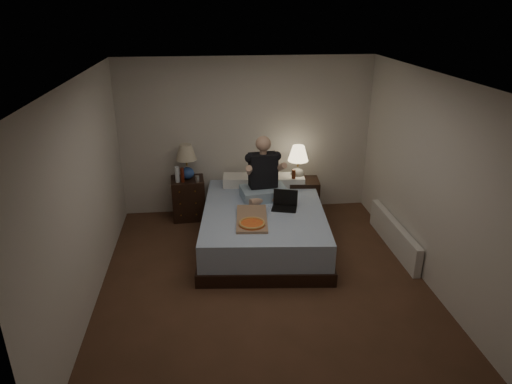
{
  "coord_description": "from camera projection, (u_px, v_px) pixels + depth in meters",
  "views": [
    {
      "loc": [
        -0.64,
        -4.78,
        3.22
      ],
      "look_at": [
        0.0,
        0.9,
        0.85
      ],
      "focal_mm": 32.0,
      "sensor_mm": 36.0,
      "label": 1
    }
  ],
  "objects": [
    {
      "name": "wall_back",
      "position": [
        246.0,
        137.0,
        7.27
      ],
      "size": [
        4.0,
        0.0,
        2.5
      ],
      "primitive_type": "cube",
      "rotation": [
        1.57,
        0.0,
        0.0
      ],
      "color": "beige",
      "rests_on": "ground"
    },
    {
      "name": "beer_bottle_right",
      "position": [
        294.0,
        177.0,
        7.06
      ],
      "size": [
        0.06,
        0.06,
        0.23
      ],
      "primitive_type": "cylinder",
      "color": "#5B220D",
      "rests_on": "nightstand_right"
    },
    {
      "name": "floor",
      "position": [
        264.0,
        282.0,
        5.69
      ],
      "size": [
        4.0,
        4.5,
        0.0
      ],
      "primitive_type": "cube",
      "color": "brown",
      "rests_on": "ground"
    },
    {
      "name": "bed",
      "position": [
        263.0,
        226.0,
        6.51
      ],
      "size": [
        1.88,
        2.38,
        0.56
      ],
      "primitive_type": "cube",
      "rotation": [
        0.0,
        0.0,
        -0.1
      ],
      "color": "#6187C2",
      "rests_on": "floor"
    },
    {
      "name": "lamp_right",
      "position": [
        298.0,
        163.0,
        7.16
      ],
      "size": [
        0.39,
        0.39,
        0.56
      ],
      "primitive_type": null,
      "rotation": [
        0.0,
        0.0,
        -0.25
      ],
      "color": "gray",
      "rests_on": "nightstand_right"
    },
    {
      "name": "pizza_box",
      "position": [
        252.0,
        224.0,
        5.85
      ],
      "size": [
        0.47,
        0.79,
        0.08
      ],
      "primitive_type": null,
      "rotation": [
        0.0,
        0.0,
        -0.09
      ],
      "color": "tan",
      "rests_on": "bed"
    },
    {
      "name": "soda_can",
      "position": [
        197.0,
        179.0,
        7.04
      ],
      "size": [
        0.07,
        0.07,
        0.1
      ],
      "primitive_type": "cylinder",
      "color": "#B1B2AC",
      "rests_on": "nightstand_left"
    },
    {
      "name": "ceiling",
      "position": [
        266.0,
        78.0,
        4.73
      ],
      "size": [
        4.0,
        4.5,
        0.0
      ],
      "primitive_type": "cube",
      "rotation": [
        3.14,
        0.0,
        0.0
      ],
      "color": "white",
      "rests_on": "ground"
    },
    {
      "name": "wall_front",
      "position": [
        307.0,
        312.0,
        3.14
      ],
      "size": [
        4.0,
        0.0,
        2.5
      ],
      "primitive_type": "cube",
      "rotation": [
        -1.57,
        0.0,
        0.0
      ],
      "color": "beige",
      "rests_on": "ground"
    },
    {
      "name": "person",
      "position": [
        264.0,
        168.0,
        6.56
      ],
      "size": [
        0.72,
        0.6,
        0.93
      ],
      "primitive_type": null,
      "rotation": [
        0.0,
        0.0,
        0.12
      ],
      "color": "black",
      "rests_on": "bed"
    },
    {
      "name": "lamp_left",
      "position": [
        187.0,
        162.0,
        7.08
      ],
      "size": [
        0.35,
        0.35,
        0.56
      ],
      "primitive_type": null,
      "rotation": [
        0.0,
        0.0,
        -0.1
      ],
      "color": "#274792",
      "rests_on": "nightstand_left"
    },
    {
      "name": "beer_bottle_left",
      "position": [
        182.0,
        175.0,
        7.02
      ],
      "size": [
        0.06,
        0.06,
        0.23
      ],
      "primitive_type": "cylinder",
      "color": "#51180B",
      "rests_on": "nightstand_left"
    },
    {
      "name": "nightstand_left",
      "position": [
        188.0,
        198.0,
        7.3
      ],
      "size": [
        0.53,
        0.48,
        0.66
      ],
      "primitive_type": "cube",
      "rotation": [
        0.0,
        0.0,
        0.06
      ],
      "color": "black",
      "rests_on": "floor"
    },
    {
      "name": "wall_right",
      "position": [
        432.0,
        183.0,
        5.41
      ],
      "size": [
        0.0,
        4.5,
        2.5
      ],
      "primitive_type": "cube",
      "rotation": [
        1.57,
        0.0,
        -1.57
      ],
      "color": "beige",
      "rests_on": "ground"
    },
    {
      "name": "nightstand_right",
      "position": [
        303.0,
        198.0,
        7.37
      ],
      "size": [
        0.52,
        0.47,
        0.62
      ],
      "primitive_type": "cube",
      "rotation": [
        0.0,
        0.0,
        -0.09
      ],
      "color": "black",
      "rests_on": "floor"
    },
    {
      "name": "laptop",
      "position": [
        285.0,
        201.0,
        6.33
      ],
      "size": [
        0.4,
        0.36,
        0.24
      ],
      "primitive_type": null,
      "rotation": [
        0.0,
        0.0,
        -0.28
      ],
      "color": "black",
      "rests_on": "bed"
    },
    {
      "name": "water_bottle",
      "position": [
        177.0,
        174.0,
        7.01
      ],
      "size": [
        0.07,
        0.07,
        0.25
      ],
      "primitive_type": "cylinder",
      "color": "silver",
      "rests_on": "nightstand_left"
    },
    {
      "name": "wall_left",
      "position": [
        84.0,
        197.0,
        5.0
      ],
      "size": [
        0.0,
        4.5,
        2.5
      ],
      "primitive_type": "cube",
      "rotation": [
        1.57,
        0.0,
        1.57
      ],
      "color": "beige",
      "rests_on": "ground"
    },
    {
      "name": "radiator",
      "position": [
        394.0,
        235.0,
        6.42
      ],
      "size": [
        0.1,
        1.6,
        0.4
      ],
      "primitive_type": "cube",
      "color": "silver",
      "rests_on": "floor"
    }
  ]
}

